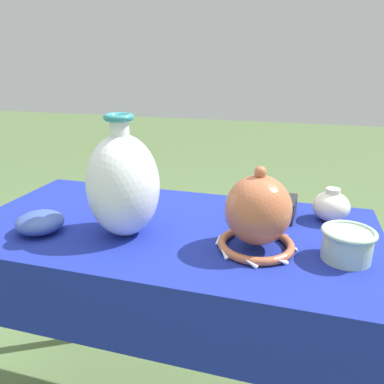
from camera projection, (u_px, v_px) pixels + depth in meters
The scene contains 7 objects.
display_table at pixel (170, 253), 1.13m from camera, with size 1.20×0.61×0.75m.
vase_tall_bulbous at pixel (123, 185), 1.01m from camera, with size 0.20×0.20×0.34m.
vase_dome_bell at pixel (258, 215), 0.95m from camera, with size 0.21×0.21×0.23m.
mosaic_tile_box at pixel (270, 207), 1.17m from camera, with size 0.16×0.13×0.06m.
jar_round_ivory at pixel (331, 206), 1.13m from camera, with size 0.11×0.11×0.10m.
cup_wide_celadon at pixel (347, 243), 0.91m from camera, with size 0.13×0.13×0.08m.
bowl_shallow_cobalt at pixel (40, 222), 1.06m from camera, with size 0.13×0.13×0.06m, color #3851A8.
Camera 1 is at (0.34, -0.96, 1.21)m, focal length 35.00 mm.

